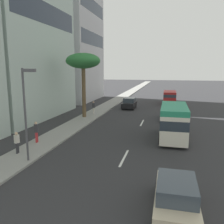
{
  "coord_description": "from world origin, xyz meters",
  "views": [
    {
      "loc": [
        -2.64,
        -2.85,
        6.17
      ],
      "look_at": [
        18.74,
        2.32,
        2.11
      ],
      "focal_mm": 37.76,
      "sensor_mm": 36.0,
      "label": 1
    }
  ],
  "objects_px": {
    "street_lamp": "(26,104)",
    "pedestrian_mid_block": "(17,142)",
    "car_fourth": "(171,114)",
    "minibus_third": "(174,121)",
    "van_second": "(170,97)",
    "pedestrian_by_tree": "(36,131)",
    "pedestrian_near_lamp": "(94,107)",
    "car_fifth": "(129,103)",
    "car_lead": "(176,197)",
    "palm_tree": "(83,62)"
  },
  "relations": [
    {
      "from": "street_lamp",
      "to": "pedestrian_mid_block",
      "type": "bearing_deg",
      "value": 58.53
    },
    {
      "from": "car_fourth",
      "to": "minibus_third",
      "type": "bearing_deg",
      "value": -178.79
    },
    {
      "from": "van_second",
      "to": "street_lamp",
      "type": "relative_size",
      "value": 0.8
    },
    {
      "from": "van_second",
      "to": "pedestrian_by_tree",
      "type": "distance_m",
      "value": 27.5
    },
    {
      "from": "car_fourth",
      "to": "pedestrian_near_lamp",
      "type": "distance_m",
      "value": 10.18
    },
    {
      "from": "minibus_third",
      "to": "pedestrian_near_lamp",
      "type": "bearing_deg",
      "value": 48.94
    },
    {
      "from": "minibus_third",
      "to": "pedestrian_by_tree",
      "type": "height_order",
      "value": "minibus_third"
    },
    {
      "from": "van_second",
      "to": "minibus_third",
      "type": "xyz_separation_m",
      "value": [
        -21.18,
        -0.33,
        0.33
      ]
    },
    {
      "from": "car_fifth",
      "to": "minibus_third",
      "type": "bearing_deg",
      "value": 22.88
    },
    {
      "from": "street_lamp",
      "to": "car_lead",
      "type": "bearing_deg",
      "value": -110.66
    },
    {
      "from": "pedestrian_near_lamp",
      "to": "palm_tree",
      "type": "xyz_separation_m",
      "value": [
        -2.26,
        0.51,
        5.88
      ]
    },
    {
      "from": "car_fifth",
      "to": "pedestrian_mid_block",
      "type": "bearing_deg",
      "value": -11.38
    },
    {
      "from": "minibus_third",
      "to": "car_fifth",
      "type": "bearing_deg",
      "value": 22.88
    },
    {
      "from": "van_second",
      "to": "car_fourth",
      "type": "bearing_deg",
      "value": -179.33
    },
    {
      "from": "minibus_third",
      "to": "pedestrian_mid_block",
      "type": "height_order",
      "value": "minibus_third"
    },
    {
      "from": "car_fourth",
      "to": "pedestrian_near_lamp",
      "type": "height_order",
      "value": "pedestrian_near_lamp"
    },
    {
      "from": "pedestrian_by_tree",
      "to": "street_lamp",
      "type": "xyz_separation_m",
      "value": [
        -3.59,
        -1.63,
        2.82
      ]
    },
    {
      "from": "pedestrian_near_lamp",
      "to": "palm_tree",
      "type": "height_order",
      "value": "palm_tree"
    },
    {
      "from": "car_lead",
      "to": "car_fifth",
      "type": "distance_m",
      "value": 27.46
    },
    {
      "from": "car_fifth",
      "to": "palm_tree",
      "type": "bearing_deg",
      "value": -26.44
    },
    {
      "from": "pedestrian_by_tree",
      "to": "palm_tree",
      "type": "height_order",
      "value": "palm_tree"
    },
    {
      "from": "pedestrian_mid_block",
      "to": "pedestrian_near_lamp",
      "type": "bearing_deg",
      "value": 20.17
    },
    {
      "from": "car_lead",
      "to": "van_second",
      "type": "bearing_deg",
      "value": 0.51
    },
    {
      "from": "van_second",
      "to": "car_lead",
      "type": "bearing_deg",
      "value": -179.49
    },
    {
      "from": "minibus_third",
      "to": "van_second",
      "type": "bearing_deg",
      "value": 0.88
    },
    {
      "from": "car_lead",
      "to": "street_lamp",
      "type": "distance_m",
      "value": 10.46
    },
    {
      "from": "van_second",
      "to": "pedestrian_mid_block",
      "type": "height_order",
      "value": "van_second"
    },
    {
      "from": "car_fourth",
      "to": "pedestrian_near_lamp",
      "type": "bearing_deg",
      "value": 85.58
    },
    {
      "from": "car_fifth",
      "to": "pedestrian_mid_block",
      "type": "relative_size",
      "value": 2.54
    },
    {
      "from": "pedestrian_mid_block",
      "to": "car_fourth",
      "type": "bearing_deg",
      "value": -13.24
    },
    {
      "from": "van_second",
      "to": "car_fifth",
      "type": "height_order",
      "value": "van_second"
    },
    {
      "from": "car_fourth",
      "to": "pedestrian_by_tree",
      "type": "height_order",
      "value": "pedestrian_by_tree"
    },
    {
      "from": "car_fifth",
      "to": "car_fourth",
      "type": "bearing_deg",
      "value": 41.27
    },
    {
      "from": "van_second",
      "to": "car_fourth",
      "type": "xyz_separation_m",
      "value": [
        -12.98,
        -0.15,
        -0.54
      ]
    },
    {
      "from": "street_lamp",
      "to": "van_second",
      "type": "bearing_deg",
      "value": -17.33
    },
    {
      "from": "car_fifth",
      "to": "van_second",
      "type": "bearing_deg",
      "value": 133.01
    },
    {
      "from": "car_fourth",
      "to": "van_second",
      "type": "bearing_deg",
      "value": 0.67
    },
    {
      "from": "minibus_third",
      "to": "pedestrian_near_lamp",
      "type": "relative_size",
      "value": 3.57
    },
    {
      "from": "minibus_third",
      "to": "pedestrian_near_lamp",
      "type": "xyz_separation_m",
      "value": [
        8.99,
        10.32,
        -0.57
      ]
    },
    {
      "from": "car_lead",
      "to": "pedestrian_mid_block",
      "type": "relative_size",
      "value": 2.67
    },
    {
      "from": "pedestrian_near_lamp",
      "to": "car_lead",
      "type": "bearing_deg",
      "value": -97.55
    },
    {
      "from": "car_fourth",
      "to": "pedestrian_mid_block",
      "type": "distance_m",
      "value": 18.47
    },
    {
      "from": "pedestrian_by_tree",
      "to": "street_lamp",
      "type": "bearing_deg",
      "value": 101.18
    },
    {
      "from": "car_fourth",
      "to": "pedestrian_mid_block",
      "type": "xyz_separation_m",
      "value": [
        -14.98,
        10.8,
        0.24
      ]
    },
    {
      "from": "car_fourth",
      "to": "street_lamp",
      "type": "bearing_deg",
      "value": 150.09
    },
    {
      "from": "pedestrian_mid_block",
      "to": "car_lead",
      "type": "bearing_deg",
      "value": -89.82
    },
    {
      "from": "car_lead",
      "to": "car_fifth",
      "type": "height_order",
      "value": "car_fifth"
    },
    {
      "from": "van_second",
      "to": "pedestrian_near_lamp",
      "type": "relative_size",
      "value": 2.88
    },
    {
      "from": "pedestrian_mid_block",
      "to": "palm_tree",
      "type": "xyz_separation_m",
      "value": [
        13.5,
        -0.14,
        5.94
      ]
    },
    {
      "from": "car_fifth",
      "to": "pedestrian_mid_block",
      "type": "height_order",
      "value": "pedestrian_mid_block"
    }
  ]
}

